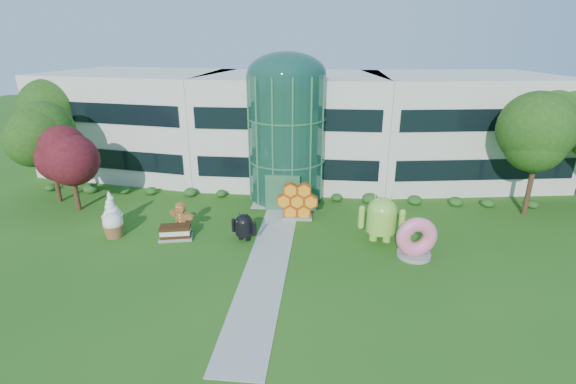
# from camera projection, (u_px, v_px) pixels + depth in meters

# --- Properties ---
(ground) EXTENTS (140.00, 140.00, 0.00)m
(ground) POSITION_uv_depth(u_px,v_px,m) (265.00, 272.00, 23.42)
(ground) COLOR #215114
(ground) RESTS_ON ground
(building) EXTENTS (46.00, 15.00, 9.30)m
(building) POSITION_uv_depth(u_px,v_px,m) (293.00, 126.00, 38.58)
(building) COLOR beige
(building) RESTS_ON ground
(atrium) EXTENTS (6.00, 6.00, 9.80)m
(atrium) POSITION_uv_depth(u_px,v_px,m) (287.00, 138.00, 32.90)
(atrium) COLOR #194738
(atrium) RESTS_ON ground
(walkway) EXTENTS (2.40, 20.00, 0.04)m
(walkway) POSITION_uv_depth(u_px,v_px,m) (270.00, 254.00, 25.28)
(walkway) COLOR #9E9E93
(walkway) RESTS_ON ground
(tree_red) EXTENTS (4.00, 4.00, 6.00)m
(tree_red) POSITION_uv_depth(u_px,v_px,m) (72.00, 172.00, 30.80)
(tree_red) COLOR #3F0C14
(tree_red) RESTS_ON ground
(trees_backdrop) EXTENTS (52.00, 8.00, 8.40)m
(trees_backdrop) POSITION_uv_depth(u_px,v_px,m) (288.00, 144.00, 34.08)
(trees_backdrop) COLOR #1E3F0F
(trees_backdrop) RESTS_ON ground
(android_green) EXTENTS (3.31, 2.45, 3.45)m
(android_green) POSITION_uv_depth(u_px,v_px,m) (382.00, 216.00, 26.45)
(android_green) COLOR #82C13E
(android_green) RESTS_ON ground
(android_black) EXTENTS (2.08, 1.66, 2.07)m
(android_black) POSITION_uv_depth(u_px,v_px,m) (244.00, 225.00, 26.81)
(android_black) COLOR black
(android_black) RESTS_ON ground
(donut) EXTENTS (2.67, 1.61, 2.60)m
(donut) POSITION_uv_depth(u_px,v_px,m) (416.00, 237.00, 24.64)
(donut) COLOR #D45087
(donut) RESTS_ON ground
(gingerbread) EXTENTS (2.47, 1.76, 2.13)m
(gingerbread) POSITION_uv_depth(u_px,v_px,m) (181.00, 217.00, 27.99)
(gingerbread) COLOR maroon
(gingerbread) RESTS_ON ground
(ice_cream_sandwich) EXTENTS (2.30, 1.50, 0.94)m
(ice_cream_sandwich) POSITION_uv_depth(u_px,v_px,m) (176.00, 232.00, 27.10)
(ice_cream_sandwich) COLOR #321E0B
(ice_cream_sandwich) RESTS_ON ground
(honeycomb) EXTENTS (3.19, 1.24, 2.48)m
(honeycomb) POSITION_uv_depth(u_px,v_px,m) (297.00, 202.00, 29.93)
(honeycomb) COLOR orange
(honeycomb) RESTS_ON ground
(froyo) EXTENTS (1.67, 1.67, 2.60)m
(froyo) POSITION_uv_depth(u_px,v_px,m) (111.00, 209.00, 28.56)
(froyo) COLOR white
(froyo) RESTS_ON ground
(cupcake) EXTENTS (1.58, 1.58, 1.67)m
(cupcake) POSITION_uv_depth(u_px,v_px,m) (113.00, 225.00, 27.31)
(cupcake) COLOR white
(cupcake) RESTS_ON ground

